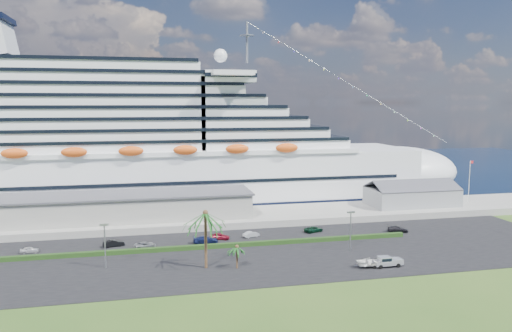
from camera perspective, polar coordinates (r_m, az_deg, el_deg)
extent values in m
plane|color=#2E511B|center=(91.86, 0.92, -11.97)|extent=(420.00, 420.00, 0.00)
cube|color=black|center=(102.04, -0.53, -9.95)|extent=(140.00, 38.00, 0.12)
cube|color=gray|center=(129.36, -3.22, -5.87)|extent=(240.00, 20.00, 1.80)
cube|color=black|center=(217.42, -7.07, -0.80)|extent=(420.00, 160.00, 0.02)
cube|color=silver|center=(150.01, -12.30, -1.45)|extent=(160.00, 30.00, 16.00)
ellipsoid|color=silver|center=(170.12, 15.74, -0.54)|extent=(40.00, 30.00, 16.00)
cube|color=black|center=(151.17, -12.23, -3.99)|extent=(164.00, 30.60, 2.40)
cube|color=silver|center=(148.83, -17.18, 6.68)|extent=(128.00, 26.00, 24.80)
cube|color=silver|center=(150.31, -3.76, 9.96)|extent=(14.00, 38.00, 3.20)
cylinder|color=gray|center=(152.45, -1.03, 13.94)|extent=(0.70, 0.70, 12.00)
ellipsoid|color=#DB4F14|center=(133.19, -14.10, 1.67)|extent=(90.00, 2.40, 2.60)
ellipsoid|color=#DB4F14|center=(164.67, -13.82, 2.71)|extent=(90.00, 2.40, 2.60)
cube|color=black|center=(149.90, -12.31, -1.14)|extent=(144.00, 30.40, 0.90)
cube|color=gray|center=(127.02, -14.47, -4.54)|extent=(60.00, 14.00, 6.00)
cube|color=#4C4C54|center=(126.44, -14.51, -3.16)|extent=(61.00, 15.00, 0.40)
cube|color=gray|center=(146.15, 17.36, -3.35)|extent=(24.00, 12.00, 4.80)
cube|color=#4C4C54|center=(143.00, 18.01, -2.14)|extent=(24.00, 6.31, 2.74)
cube|color=#4C4C54|center=(148.12, 16.84, -1.78)|extent=(24.00, 6.31, 2.74)
cylinder|color=silver|center=(155.27, 23.19, -1.65)|extent=(0.16, 0.16, 12.00)
cube|color=red|center=(154.86, 23.44, 0.40)|extent=(1.00, 0.04, 0.70)
cube|color=#183210|center=(105.36, -5.42, -9.14)|extent=(88.00, 1.10, 0.90)
cylinder|color=gray|center=(96.29, -16.87, -8.81)|extent=(0.24, 0.24, 8.00)
cube|color=gray|center=(95.26, -16.96, -6.43)|extent=(1.60, 0.35, 0.35)
cylinder|color=gray|center=(104.07, 10.74, -7.42)|extent=(0.24, 0.24, 8.00)
cube|color=gray|center=(103.12, 10.80, -5.21)|extent=(1.60, 0.35, 0.35)
cylinder|color=#47301E|center=(92.39, -5.77, -8.48)|extent=(0.54, 0.54, 10.50)
sphere|color=#47301E|center=(91.11, -5.81, -5.30)|extent=(0.98, 0.98, 0.98)
cylinder|color=#47301E|center=(92.64, -2.19, -10.44)|extent=(0.35, 0.35, 4.20)
sphere|color=#47301E|center=(92.03, -2.20, -9.19)|extent=(0.73, 0.73, 0.73)
imported|color=silver|center=(111.75, -24.45, -8.73)|extent=(3.73, 1.82, 1.22)
imported|color=black|center=(110.39, -15.99, -8.48)|extent=(4.64, 2.69, 1.44)
imported|color=gray|center=(107.84, -12.55, -8.80)|extent=(4.79, 2.94, 1.24)
imported|color=#151F4C|center=(109.30, -5.79, -8.36)|extent=(5.32, 2.17, 1.54)
imported|color=maroon|center=(111.86, -4.15, -8.00)|extent=(4.66, 3.11, 1.47)
imported|color=#AEB1B6|center=(113.45, -0.55, -7.81)|extent=(4.11, 2.70, 1.28)
imported|color=black|center=(118.52, 6.61, -7.20)|extent=(5.09, 3.48, 1.29)
imported|color=black|center=(122.31, 15.89, -6.96)|extent=(5.11, 3.63, 1.37)
cylinder|color=black|center=(95.45, 14.07, -11.11)|extent=(0.80, 0.29, 0.80)
cylinder|color=black|center=(97.06, 13.56, -10.79)|extent=(0.80, 0.29, 0.80)
cylinder|color=black|center=(97.01, 15.95, -10.88)|extent=(0.80, 0.29, 0.80)
cylinder|color=black|center=(98.60, 15.42, -10.56)|extent=(0.80, 0.29, 0.80)
cube|color=silver|center=(96.98, 14.84, -10.63)|extent=(5.42, 2.06, 0.70)
cube|color=silver|center=(97.51, 15.62, -10.31)|extent=(2.42, 1.97, 0.55)
cube|color=silver|center=(96.46, 14.48, -10.28)|extent=(2.22, 1.92, 0.95)
cube|color=black|center=(96.43, 14.48, -10.22)|extent=(2.02, 1.97, 0.55)
cube|color=silver|center=(95.91, 13.61, -10.66)|extent=(0.92, 1.91, 0.35)
cube|color=gray|center=(95.73, 12.95, -10.93)|extent=(4.78, 2.21, 0.12)
cylinder|color=gray|center=(94.87, 11.78, -11.06)|extent=(2.21, 0.32, 0.08)
cylinder|color=black|center=(95.20, 13.41, -11.19)|extent=(0.66, 0.29, 0.64)
cylinder|color=black|center=(96.74, 12.93, -10.88)|extent=(0.66, 0.29, 0.64)
imported|color=white|center=(95.55, 12.96, -10.59)|extent=(5.46, 4.18, 1.05)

